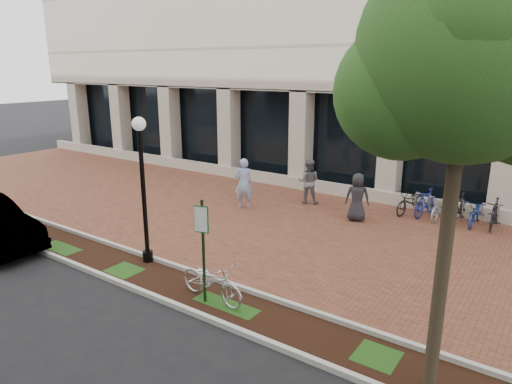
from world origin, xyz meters
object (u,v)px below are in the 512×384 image
Objects in this scene: parking_sign at (203,239)px; bike_rack_cluster at (450,207)px; street_tree at (471,67)px; pedestrian_left at (244,183)px; pedestrian_right at (357,197)px; lamppost at (143,182)px; locked_bicycle at (212,281)px; pedestrian_mid at (308,182)px.

bike_rack_cluster is at bearing 54.93° from parking_sign.
parking_sign is 6.22m from street_tree.
pedestrian_right is (4.12, 1.02, -0.11)m from pedestrian_left.
parking_sign is at bearing -100.84° from bike_rack_cluster.
locked_bicycle is at bearing -12.75° from lamppost.
pedestrian_mid is (-1.84, 8.22, -0.67)m from parking_sign.
pedestrian_left is (-0.79, 5.52, -1.30)m from lamppost.
pedestrian_left is at bearing -7.20° from pedestrian_right.
parking_sign is 0.70× the size of bike_rack_cluster.
bike_rack_cluster is (6.77, 2.89, -0.48)m from pedestrian_left.
pedestrian_left is at bearing 25.16° from pedestrian_mid.
street_tree reaches higher than pedestrian_left.
parking_sign is at bearing 84.55° from pedestrian_left.
parking_sign is at bearing 179.51° from street_tree.
bike_rack_cluster is (3.12, 9.06, -0.02)m from locked_bicycle.
pedestrian_mid is 5.15m from bike_rack_cluster.
pedestrian_left is at bearing 34.99° from locked_bicycle.
pedestrian_mid is 2.54m from pedestrian_right.
pedestrian_mid is at bearing 82.72° from lamppost.
lamppost reaches higher than bike_rack_cluster.
pedestrian_left is 1.08× the size of pedestrian_mid.
street_tree is 1.99× the size of bike_rack_cluster.
pedestrian_right is at bearing -136.52° from bike_rack_cluster.
parking_sign is 1.28× the size of pedestrian_left.
pedestrian_right is 3.26m from bike_rack_cluster.
bike_rack_cluster is (-1.84, 9.27, -4.72)m from street_tree.
parking_sign is 2.98m from lamppost.
pedestrian_mid reaches higher than bike_rack_cluster.
street_tree is at bearing -6.28° from lamppost.
pedestrian_mid is at bearing 129.76° from street_tree.
pedestrian_mid is at bearing 86.64° from parking_sign.
pedestrian_right is (0.47, 7.19, 0.36)m from locked_bicycle.
bike_rack_cluster is at bearing 168.25° from pedestrian_left.
lamppost is 1.14× the size of bike_rack_cluster.
pedestrian_mid reaches higher than locked_bicycle.
parking_sign reaches higher than bike_rack_cluster.
street_tree reaches higher than bike_rack_cluster.
pedestrian_left is (-3.57, 6.34, -0.60)m from parking_sign.
lamppost is 7.47m from pedestrian_right.
parking_sign is 1.32× the size of locked_bicycle.
street_tree is 3.94× the size of pedestrian_mid.
lamppost reaches higher than locked_bicycle.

